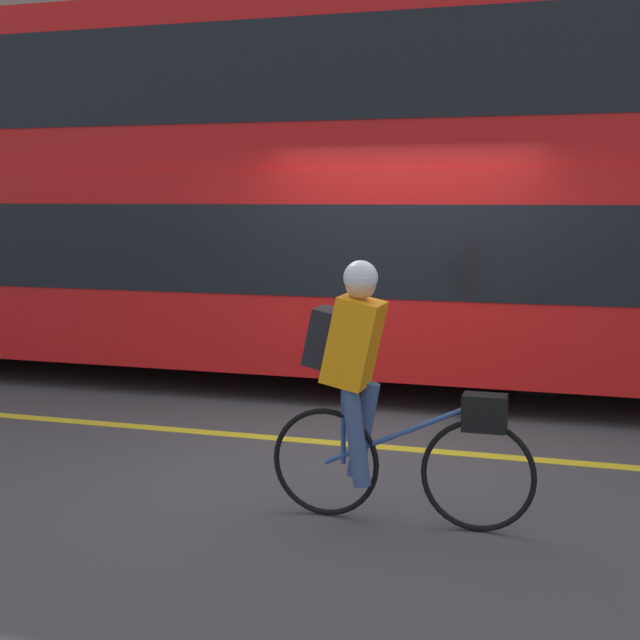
{
  "coord_description": "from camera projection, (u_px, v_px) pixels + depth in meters",
  "views": [
    {
      "loc": [
        1.68,
        -6.64,
        2.02
      ],
      "look_at": [
        -0.47,
        0.41,
        1.0
      ],
      "focal_mm": 50.0,
      "sensor_mm": 36.0,
      "label": 1
    }
  ],
  "objects": [
    {
      "name": "ground_plane",
      "position": [
        362.0,
        454.0,
        7.05
      ],
      "size": [
        80.0,
        80.0,
        0.0
      ],
      "primitive_type": "plane",
      "color": "#424244"
    },
    {
      "name": "road_center_line",
      "position": [
        369.0,
        446.0,
        7.28
      ],
      "size": [
        50.0,
        0.14,
        0.01
      ],
      "primitive_type": "cube",
      "color": "yellow",
      "rests_on": "ground_plane"
    },
    {
      "name": "sidewalk_curb",
      "position": [
        456.0,
        345.0,
        11.84
      ],
      "size": [
        60.0,
        1.84,
        0.13
      ],
      "color": "#A8A399",
      "rests_on": "ground_plane"
    },
    {
      "name": "building_facade",
      "position": [
        473.0,
        59.0,
        12.32
      ],
      "size": [
        60.0,
        0.3,
        7.84
      ],
      "color": "gray",
      "rests_on": "ground_plane"
    },
    {
      "name": "bus",
      "position": [
        208.0,
        182.0,
        9.94
      ],
      "size": [
        11.79,
        2.57,
        3.95
      ],
      "color": "black",
      "rests_on": "ground_plane"
    },
    {
      "name": "cyclist_on_bike",
      "position": [
        373.0,
        383.0,
        5.49
      ],
      "size": [
        1.66,
        0.32,
        1.64
      ],
      "color": "black",
      "rests_on": "ground_plane"
    }
  ]
}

